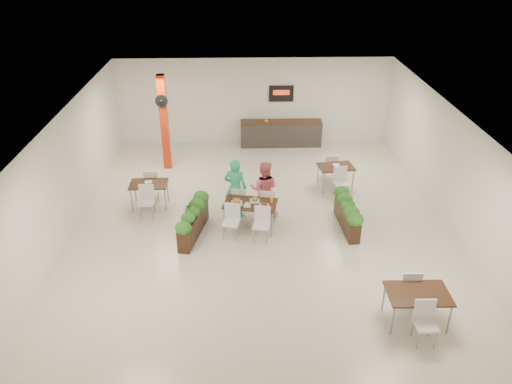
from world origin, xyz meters
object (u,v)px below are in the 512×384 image
red_column (164,122)px  side_table_a (149,187)px  side_table_c (418,297)px  service_counter (281,133)px  diner_woman (264,189)px  diner_man (235,188)px  planter_left (193,218)px  planter_right (347,212)px  main_table (250,207)px  side_table_b (336,170)px

red_column → side_table_a: red_column is taller
side_table_a → side_table_c: 8.03m
service_counter → side_table_a: service_counter is taller
diner_woman → diner_man: bearing=11.7°
diner_woman → planter_left: (-1.91, -0.99, -0.31)m
service_counter → planter_right: bearing=-77.1°
diner_woman → planter_right: (2.22, -0.75, -0.33)m
planter_left → planter_right: bearing=3.3°
red_column → main_table: red_column is taller
main_table → side_table_b: size_ratio=1.10×
service_counter → side_table_a: size_ratio=1.85×
planter_left → side_table_b: bearing=31.6°
side_table_b → planter_left: bearing=-156.5°
diner_man → side_table_a: 2.59m
main_table → side_table_c: size_ratio=1.13×
planter_right → side_table_a: size_ratio=1.12×
diner_man → side_table_c: (3.72, -4.47, -0.24)m
red_column → side_table_b: (5.43, -1.70, -1.02)m
planter_left → side_table_c: size_ratio=1.18×
side_table_a → diner_woman: bearing=-11.1°
main_table → planter_left: bearing=-167.3°
service_counter → diner_man: bearing=-107.9°
red_column → planter_right: red_column is taller
service_counter → main_table: bearing=-102.4°
diner_man → side_table_b: 3.50m
red_column → planter_left: size_ratio=1.67×
planter_right → side_table_c: size_ratio=1.12×
red_column → diner_man: (2.34, -3.30, -0.77)m
diner_man → side_table_a: size_ratio=1.07×
service_counter → side_table_c: 9.85m
main_table → diner_man: size_ratio=1.05×
service_counter → side_table_a: bearing=-132.4°
side_table_a → side_table_b: (5.61, 1.00, -0.00)m
side_table_a → side_table_b: bearing=9.3°
main_table → planter_left: size_ratio=0.95×
red_column → planter_left: (1.22, -4.29, -1.13)m
service_counter → diner_man: size_ratio=1.72×
red_column → side_table_a: 2.89m
service_counter → diner_woman: service_counter is taller
red_column → planter_right: (5.35, -4.05, -1.15)m
service_counter → planter_left: (-2.78, -6.15, 0.02)m
main_table → diner_woman: size_ratio=1.12×
side_table_c → planter_left: bearing=144.7°
planter_left → planter_right: size_ratio=1.06×
main_table → diner_woman: bearing=57.8°
red_column → planter_right: size_ratio=1.76×
service_counter → main_table: service_counter is taller
red_column → service_counter: size_ratio=1.07×
planter_right → side_table_c: 3.79m
side_table_a → service_counter: bearing=46.7°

